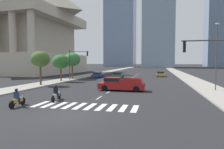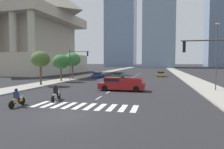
{
  "view_description": "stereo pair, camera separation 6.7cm",
  "coord_description": "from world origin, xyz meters",
  "px_view_note": "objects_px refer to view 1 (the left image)",
  "views": [
    {
      "loc": [
        5.71,
        -12.35,
        3.57
      ],
      "look_at": [
        0.0,
        13.12,
        2.0
      ],
      "focal_mm": 32.63,
      "sensor_mm": 36.0,
      "label": 1
    },
    {
      "loc": [
        5.78,
        -12.34,
        3.57
      ],
      "look_at": [
        0.0,
        13.12,
        2.0
      ],
      "focal_mm": 32.63,
      "sensor_mm": 36.0,
      "label": 2
    }
  ],
  "objects_px": {
    "motorcycle_trailing": "(56,94)",
    "sedan_gold_2": "(160,74)",
    "pickup_truck": "(119,84)",
    "motorcycle_lead": "(17,99)",
    "sedan_green_0": "(118,75)",
    "traffic_signal_near": "(215,58)",
    "street_tree_nearest": "(40,59)",
    "traffic_signal_far": "(76,59)",
    "sedan_blue_1": "(98,75)",
    "street_tree_second": "(61,62)",
    "street_lamp_east": "(217,52)",
    "street_tree_third": "(72,60)"
  },
  "relations": [
    {
      "from": "motorcycle_trailing",
      "to": "sedan_gold_2",
      "type": "relative_size",
      "value": 0.51
    },
    {
      "from": "pickup_truck",
      "to": "motorcycle_lead",
      "type": "bearing_deg",
      "value": 61.08
    },
    {
      "from": "sedan_green_0",
      "to": "traffic_signal_near",
      "type": "distance_m",
      "value": 30.6
    },
    {
      "from": "sedan_gold_2",
      "to": "street_tree_nearest",
      "type": "height_order",
      "value": "street_tree_nearest"
    },
    {
      "from": "sedan_gold_2",
      "to": "traffic_signal_far",
      "type": "bearing_deg",
      "value": -49.35
    },
    {
      "from": "motorcycle_trailing",
      "to": "sedan_blue_1",
      "type": "bearing_deg",
      "value": 0.32
    },
    {
      "from": "sedan_gold_2",
      "to": "street_tree_second",
      "type": "height_order",
      "value": "street_tree_second"
    },
    {
      "from": "sedan_gold_2",
      "to": "street_lamp_east",
      "type": "relative_size",
      "value": 0.54
    },
    {
      "from": "sedan_gold_2",
      "to": "pickup_truck",
      "type": "bearing_deg",
      "value": -13.35
    },
    {
      "from": "sedan_blue_1",
      "to": "traffic_signal_far",
      "type": "relative_size",
      "value": 0.76
    },
    {
      "from": "pickup_truck",
      "to": "street_tree_third",
      "type": "distance_m",
      "value": 19.42
    },
    {
      "from": "street_tree_nearest",
      "to": "street_tree_second",
      "type": "height_order",
      "value": "street_tree_nearest"
    },
    {
      "from": "sedan_gold_2",
      "to": "traffic_signal_near",
      "type": "height_order",
      "value": "traffic_signal_near"
    },
    {
      "from": "motorcycle_trailing",
      "to": "pickup_truck",
      "type": "height_order",
      "value": "pickup_truck"
    },
    {
      "from": "motorcycle_trailing",
      "to": "traffic_signal_far",
      "type": "xyz_separation_m",
      "value": [
        -6.29,
        20.14,
        3.6
      ]
    },
    {
      "from": "motorcycle_lead",
      "to": "traffic_signal_near",
      "type": "distance_m",
      "value": 15.91
    },
    {
      "from": "street_lamp_east",
      "to": "street_tree_third",
      "type": "height_order",
      "value": "street_lamp_east"
    },
    {
      "from": "motorcycle_lead",
      "to": "sedan_green_0",
      "type": "bearing_deg",
      "value": -8.31
    },
    {
      "from": "motorcycle_lead",
      "to": "street_tree_second",
      "type": "relative_size",
      "value": 0.43
    },
    {
      "from": "street_lamp_east",
      "to": "street_tree_third",
      "type": "relative_size",
      "value": 1.5
    },
    {
      "from": "motorcycle_lead",
      "to": "sedan_blue_1",
      "type": "relative_size",
      "value": 0.46
    },
    {
      "from": "street_tree_nearest",
      "to": "street_lamp_east",
      "type": "bearing_deg",
      "value": -1.3
    },
    {
      "from": "motorcycle_lead",
      "to": "motorcycle_trailing",
      "type": "height_order",
      "value": "same"
    },
    {
      "from": "traffic_signal_near",
      "to": "street_tree_nearest",
      "type": "xyz_separation_m",
      "value": [
        -21.62,
        10.66,
        0.11
      ]
    },
    {
      "from": "sedan_blue_1",
      "to": "traffic_signal_near",
      "type": "bearing_deg",
      "value": -148.49
    },
    {
      "from": "motorcycle_lead",
      "to": "street_tree_nearest",
      "type": "height_order",
      "value": "street_tree_nearest"
    },
    {
      "from": "traffic_signal_far",
      "to": "street_tree_third",
      "type": "bearing_deg",
      "value": 130.97
    },
    {
      "from": "traffic_signal_near",
      "to": "street_lamp_east",
      "type": "distance_m",
      "value": 10.51
    },
    {
      "from": "street_lamp_east",
      "to": "sedan_green_0",
      "type": "bearing_deg",
      "value": 132.09
    },
    {
      "from": "pickup_truck",
      "to": "street_tree_third",
      "type": "relative_size",
      "value": 1.06
    },
    {
      "from": "motorcycle_lead",
      "to": "motorcycle_trailing",
      "type": "relative_size",
      "value": 0.92
    },
    {
      "from": "sedan_gold_2",
      "to": "street_tree_second",
      "type": "xyz_separation_m",
      "value": [
        -18.03,
        -17.99,
        3.09
      ]
    },
    {
      "from": "traffic_signal_far",
      "to": "street_tree_third",
      "type": "height_order",
      "value": "traffic_signal_far"
    },
    {
      "from": "sedan_blue_1",
      "to": "street_tree_nearest",
      "type": "height_order",
      "value": "street_tree_nearest"
    },
    {
      "from": "street_lamp_east",
      "to": "motorcycle_trailing",
      "type": "bearing_deg",
      "value": -148.46
    },
    {
      "from": "sedan_gold_2",
      "to": "traffic_signal_far",
      "type": "height_order",
      "value": "traffic_signal_far"
    },
    {
      "from": "sedan_blue_1",
      "to": "sedan_gold_2",
      "type": "xyz_separation_m",
      "value": [
        14.42,
        6.64,
        -0.02
      ]
    },
    {
      "from": "street_tree_third",
      "to": "street_tree_nearest",
      "type": "bearing_deg",
      "value": -90.0
    },
    {
      "from": "sedan_blue_1",
      "to": "street_tree_second",
      "type": "bearing_deg",
      "value": 161.7
    },
    {
      "from": "pickup_truck",
      "to": "sedan_blue_1",
      "type": "relative_size",
      "value": 1.28
    },
    {
      "from": "street_lamp_east",
      "to": "street_tree_second",
      "type": "height_order",
      "value": "street_lamp_east"
    },
    {
      "from": "pickup_truck",
      "to": "street_tree_nearest",
      "type": "relative_size",
      "value": 1.13
    },
    {
      "from": "street_lamp_east",
      "to": "sedan_blue_1",
      "type": "bearing_deg",
      "value": 138.18
    },
    {
      "from": "traffic_signal_near",
      "to": "street_lamp_east",
      "type": "bearing_deg",
      "value": -105.09
    },
    {
      "from": "motorcycle_lead",
      "to": "sedan_green_0",
      "type": "xyz_separation_m",
      "value": [
        2.29,
        30.38,
        0.05
      ]
    },
    {
      "from": "pickup_truck",
      "to": "sedan_blue_1",
      "type": "bearing_deg",
      "value": -65.18
    },
    {
      "from": "street_tree_nearest",
      "to": "street_tree_second",
      "type": "distance_m",
      "value": 6.66
    },
    {
      "from": "motorcycle_lead",
      "to": "traffic_signal_near",
      "type": "relative_size",
      "value": 0.37
    },
    {
      "from": "motorcycle_lead",
      "to": "traffic_signal_near",
      "type": "xyz_separation_m",
      "value": [
        15.29,
        2.87,
        3.34
      ]
    },
    {
      "from": "sedan_green_0",
      "to": "traffic_signal_far",
      "type": "relative_size",
      "value": 0.75
    }
  ]
}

